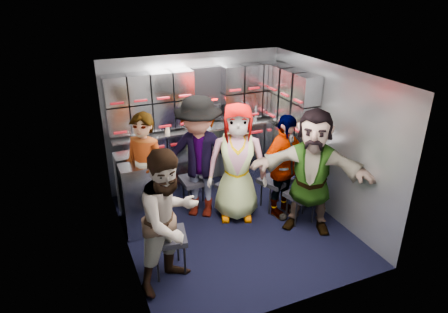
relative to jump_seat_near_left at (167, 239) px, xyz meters
name	(u,v)px	position (x,y,z in m)	size (l,w,h in m)	color
floor	(234,228)	(1.05, 0.50, -0.44)	(3.00, 3.00, 0.00)	black
wall_back	(195,121)	(1.05, 2.00, 0.61)	(2.80, 0.04, 2.10)	#9398A0
wall_left	(122,177)	(-0.35, 0.50, 0.61)	(0.04, 3.00, 2.10)	#9398A0
wall_right	(327,141)	(2.45, 0.50, 0.61)	(0.04, 3.00, 2.10)	#9398A0
ceiling	(236,74)	(1.05, 0.50, 1.66)	(2.80, 3.00, 0.02)	silver
cart_bank_back	(201,158)	(1.05, 1.79, 0.05)	(2.68, 0.38, 0.99)	#A1A7B1
cart_bank_left	(135,194)	(-0.14, 1.06, 0.05)	(0.38, 0.76, 0.99)	#A1A7B1
counter	(200,127)	(1.05, 1.79, 0.57)	(2.68, 0.42, 0.03)	#B3B5BA
locker_bank_back	(198,96)	(1.05, 1.85, 1.05)	(2.68, 0.28, 0.82)	#A1A7B1
locker_bank_right	(293,98)	(2.30, 1.20, 1.05)	(0.28, 1.00, 0.82)	#A1A7B1
right_cabinet	(292,162)	(2.30, 1.10, 0.06)	(0.28, 1.20, 1.00)	#A1A7B1
coffee_niche	(207,95)	(1.23, 1.91, 1.03)	(0.46, 0.16, 0.84)	black
red_latch_strip	(205,140)	(1.05, 1.59, 0.44)	(2.60, 0.02, 0.03)	maroon
jump_seat_near_left	(167,239)	(0.00, 0.00, 0.00)	(0.49, 0.47, 0.50)	black
jump_seat_mid_left	(196,181)	(0.76, 1.20, -0.01)	(0.42, 0.40, 0.48)	black
jump_seat_center	(231,187)	(1.21, 0.95, -0.07)	(0.46, 0.45, 0.42)	black
jump_seat_mid_right	(275,182)	(1.81, 0.75, -0.02)	(0.52, 0.51, 0.48)	black
jump_seat_near_right	(301,196)	(1.96, 0.31, -0.06)	(0.45, 0.44, 0.44)	black
attendant_standing	(146,175)	(0.00, 0.91, 0.37)	(0.59, 0.39, 1.63)	black
attendant_arc_a	(170,220)	(0.00, -0.18, 0.36)	(0.77, 0.60, 1.59)	black
attendant_arc_b	(199,158)	(0.76, 1.02, 0.43)	(1.12, 0.65, 1.74)	black
attendant_arc_c	(237,163)	(1.21, 0.77, 0.39)	(0.81, 0.53, 1.66)	black
attendant_arc_d	(283,167)	(1.81, 0.57, 0.30)	(0.87, 0.36, 1.49)	black
attendant_arc_e	(311,172)	(1.96, 0.13, 0.40)	(1.55, 0.49, 1.67)	black
bottle_left	(134,130)	(0.04, 1.74, 0.70)	(0.06, 0.06, 0.22)	white
bottle_mid	(208,119)	(1.17, 1.74, 0.70)	(0.07, 0.07, 0.23)	white
bottle_right	(255,113)	(1.97, 1.74, 0.71)	(0.07, 0.07, 0.24)	white
cup_left	(167,129)	(0.52, 1.73, 0.64)	(0.07, 0.07, 0.11)	tan
cup_right	(274,115)	(2.30, 1.73, 0.64)	(0.08, 0.08, 0.09)	tan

